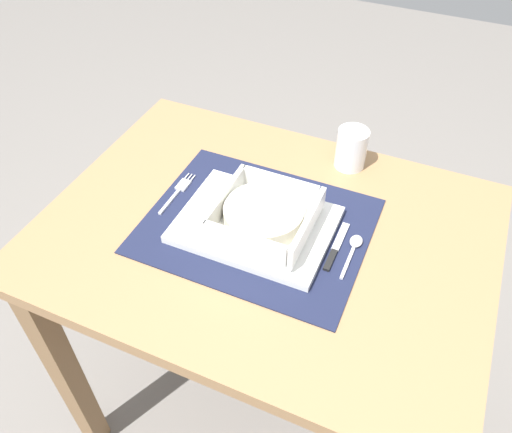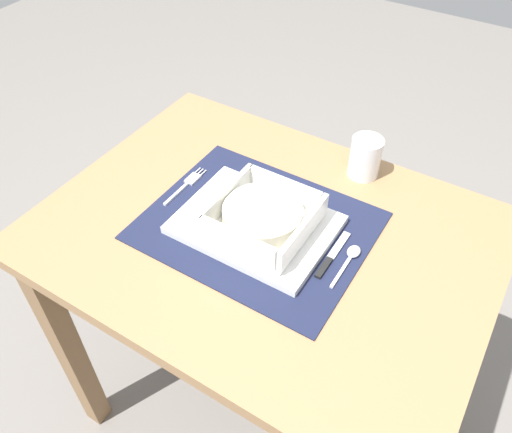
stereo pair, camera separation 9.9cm
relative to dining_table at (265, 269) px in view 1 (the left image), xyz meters
name	(u,v)px [view 1 (the left image)]	position (x,y,z in m)	size (l,w,h in m)	color
ground_plane	(262,402)	(0.00, 0.00, -0.62)	(6.00, 6.00, 0.00)	slate
dining_table	(265,269)	(0.00, 0.00, 0.00)	(0.87, 0.66, 0.74)	#936D47
placemat	(256,227)	(-0.02, 0.00, 0.12)	(0.43, 0.35, 0.00)	#191E38
serving_plate	(256,224)	(-0.02, -0.01, 0.13)	(0.30, 0.22, 0.02)	white
porridge_bowl	(265,217)	(0.00, -0.01, 0.17)	(0.18, 0.18, 0.06)	white
fork	(179,190)	(-0.21, 0.03, 0.13)	(0.02, 0.14, 0.00)	silver
spoon	(354,246)	(0.17, 0.02, 0.13)	(0.02, 0.11, 0.01)	silver
butter_knife	(335,249)	(0.14, 0.00, 0.13)	(0.01, 0.13, 0.01)	black
bread_knife	(320,250)	(0.12, -0.01, 0.13)	(0.01, 0.13, 0.01)	#59331E
drinking_glass	(351,150)	(0.09, 0.26, 0.16)	(0.07, 0.07, 0.09)	white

